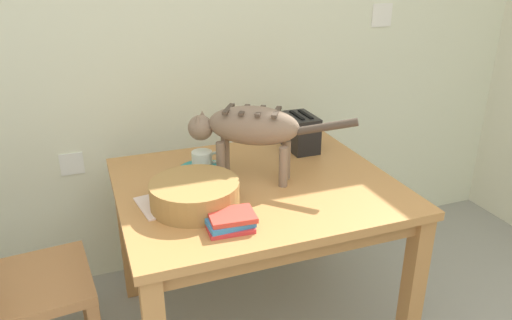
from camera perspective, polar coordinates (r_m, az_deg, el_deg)
wall_rear at (r=2.49m, az=-5.99°, el=14.83°), size 4.31×0.11×2.50m
dining_table at (r=2.05m, az=0.00°, el=-4.91°), size 1.12×0.95×0.73m
cat at (r=1.95m, az=-0.87°, el=3.70°), size 0.59×0.40×0.32m
saucer_bowl at (r=2.08m, az=-6.27°, el=-1.37°), size 0.21×0.21×0.03m
coffee_mug at (r=2.06m, az=-6.25°, el=-0.00°), size 0.13×0.09×0.08m
magazine at (r=1.87m, az=-9.68°, el=-4.81°), size 0.28×0.23×0.01m
book_stack at (r=1.67m, az=-3.04°, el=-7.14°), size 0.17×0.13×0.05m
wicker_basket at (r=1.81m, az=-7.18°, el=-3.94°), size 0.33×0.33×0.10m
toaster at (r=2.33m, az=5.25°, el=3.24°), size 0.12×0.20×0.18m
wooden_chair_near at (r=2.08m, az=-25.95°, el=-12.81°), size 0.46×0.46×0.94m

